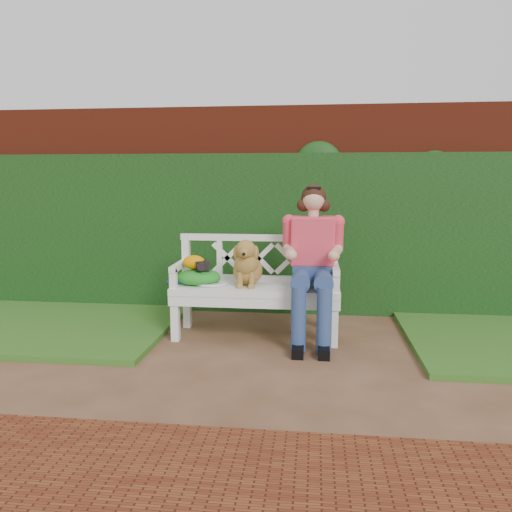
# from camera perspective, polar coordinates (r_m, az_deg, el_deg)

# --- Properties ---
(ground) EXTENTS (60.00, 60.00, 0.00)m
(ground) POSITION_cam_1_polar(r_m,az_deg,el_deg) (3.91, 2.52, -12.74)
(ground) COLOR #55341F
(brick_wall) EXTENTS (10.00, 0.30, 2.20)m
(brick_wall) POSITION_cam_1_polar(r_m,az_deg,el_deg) (5.55, 4.06, 5.30)
(brick_wall) COLOR maroon
(brick_wall) RESTS_ON ground
(ivy_hedge) EXTENTS (10.00, 0.18, 1.70)m
(ivy_hedge) POSITION_cam_1_polar(r_m,az_deg,el_deg) (5.35, 3.92, 2.49)
(ivy_hedge) COLOR #215C1D
(ivy_hedge) RESTS_ON ground
(grass_left) EXTENTS (2.60, 2.00, 0.05)m
(grass_left) POSITION_cam_1_polar(r_m,az_deg,el_deg) (5.44, -23.00, -6.95)
(grass_left) COLOR #2E521E
(grass_left) RESTS_ON ground
(brick_paving) EXTENTS (4.00, 1.20, 0.03)m
(brick_paving) POSITION_cam_1_polar(r_m,az_deg,el_deg) (2.49, -0.53, -25.97)
(brick_paving) COLOR #582112
(brick_paving) RESTS_ON ground
(garden_bench) EXTENTS (1.61, 0.68, 0.48)m
(garden_bench) POSITION_cam_1_polar(r_m,az_deg,el_deg) (4.59, 0.00, -6.30)
(garden_bench) COLOR white
(garden_bench) RESTS_ON ground
(seated_woman) EXTENTS (0.63, 0.81, 1.36)m
(seated_woman) POSITION_cam_1_polar(r_m,az_deg,el_deg) (4.45, 6.47, -1.07)
(seated_woman) COLOR red
(seated_woman) RESTS_ON ground
(dog) EXTENTS (0.43, 0.48, 0.43)m
(dog) POSITION_cam_1_polar(r_m,az_deg,el_deg) (4.50, -1.00, -0.66)
(dog) COLOR #AE4C23
(dog) RESTS_ON garden_bench
(tennis_racket) EXTENTS (0.61, 0.28, 0.03)m
(tennis_racket) POSITION_cam_1_polar(r_m,az_deg,el_deg) (4.58, -5.53, -3.10)
(tennis_racket) COLOR white
(tennis_racket) RESTS_ON garden_bench
(green_bag) EXTENTS (0.48, 0.42, 0.14)m
(green_bag) POSITION_cam_1_polar(r_m,az_deg,el_deg) (4.59, -6.60, -2.39)
(green_bag) COLOR #178F18
(green_bag) RESTS_ON garden_bench
(camera_item) EXTENTS (0.15, 0.12, 0.08)m
(camera_item) POSITION_cam_1_polar(r_m,az_deg,el_deg) (4.54, -6.12, -1.07)
(camera_item) COLOR black
(camera_item) RESTS_ON green_bag
(baseball_glove) EXTENTS (0.25, 0.22, 0.13)m
(baseball_glove) POSITION_cam_1_polar(r_m,az_deg,el_deg) (4.59, -7.11, -0.71)
(baseball_glove) COLOR orange
(baseball_glove) RESTS_ON green_bag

